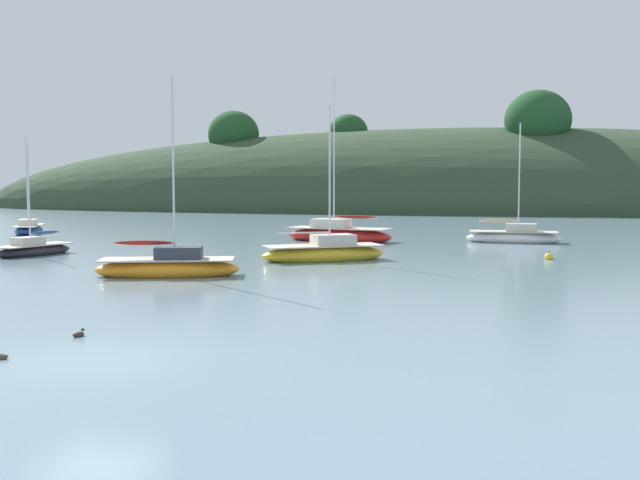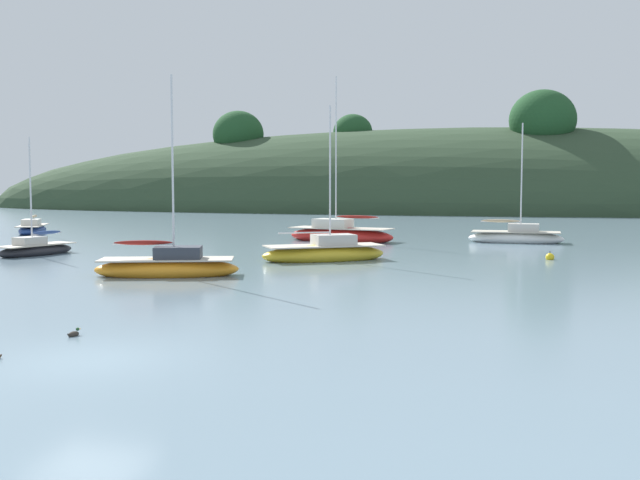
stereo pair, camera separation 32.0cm
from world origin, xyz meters
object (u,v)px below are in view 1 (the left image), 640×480
Objects in this scene: sailboat_blue_center at (34,249)px; duck_lone_right at (79,334)px; mooring_buoy_outer at (549,257)px; sailboat_orange_cutter at (168,267)px; sailboat_yellow_far at (29,229)px; sailboat_grey_yawl at (514,237)px; sailboat_teal_outer at (338,234)px; sailboat_black_sloop at (325,253)px.

sailboat_blue_center reaches higher than duck_lone_right.
sailboat_blue_center is 27.50m from mooring_buoy_outer.
mooring_buoy_outer is at bearing 9.57° from sailboat_blue_center.
sailboat_orange_cutter is 12.54m from duck_lone_right.
sailboat_orange_cutter is 16.02× the size of mooring_buoy_outer.
sailboat_blue_center is 18.68m from sailboat_yellow_far.
sailboat_orange_cutter is at bearing 105.41° from duck_lone_right.
mooring_buoy_outer is at bearing -81.05° from sailboat_grey_yawl.
sailboat_blue_center is at bearing -53.67° from sailboat_yellow_far.
sailboat_teal_outer is 16.13m from mooring_buoy_outer.
sailboat_black_sloop is at bearing 4.54° from sailboat_blue_center.
sailboat_teal_outer reaches higher than mooring_buoy_outer.
sailboat_blue_center is 0.77× the size of sailboat_black_sloop.
sailboat_blue_center is at bearing 127.89° from duck_lone_right.
sailboat_yellow_far is at bearing 135.84° from sailboat_orange_cutter.
sailboat_orange_cutter reaches higher than sailboat_grey_yawl.
sailboat_grey_yawl is at bearing 56.55° from sailboat_black_sloop.
sailboat_black_sloop is at bearing -163.42° from mooring_buoy_outer.
sailboat_orange_cutter is 20.34× the size of duck_lone_right.
sailboat_teal_outer is (2.70, 20.33, 0.07)m from sailboat_orange_cutter.
sailboat_blue_center is 11.53× the size of mooring_buoy_outer.
sailboat_yellow_far is at bearing 153.06° from sailboat_black_sloop.
sailboat_orange_cutter is 1.08× the size of sailboat_grey_yawl.
duck_lone_right is at bearing -118.53° from mooring_buoy_outer.
sailboat_black_sloop is 14.92× the size of mooring_buoy_outer.
sailboat_yellow_far is at bearing -179.36° from sailboat_grey_yawl.
sailboat_yellow_far is at bearing 126.33° from sailboat_blue_center.
sailboat_black_sloop is 12.69m from sailboat_teal_outer.
sailboat_yellow_far is 42.29m from duck_lone_right.
sailboat_orange_cutter is 1.07× the size of sailboat_black_sloop.
sailboat_grey_yawl is 14.90× the size of mooring_buoy_outer.
sailboat_teal_outer reaches higher than sailboat_blue_center.
sailboat_teal_outer is 32.42m from duck_lone_right.
sailboat_teal_outer is (24.94, -1.27, 0.10)m from sailboat_yellow_far.
mooring_buoy_outer is (13.24, -9.20, -0.33)m from sailboat_teal_outer.
sailboat_grey_yawl is at bearing 72.27° from duck_lone_right.
sailboat_yellow_far is 31.00m from sailboat_orange_cutter.
sailboat_grey_yawl is 18.92× the size of duck_lone_right.
sailboat_blue_center is 0.81× the size of sailboat_yellow_far.
sailboat_grey_yawl reaches higher than duck_lone_right.
sailboat_yellow_far is 18.01× the size of duck_lone_right.
sailboat_blue_center is 0.55× the size of sailboat_teal_outer.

